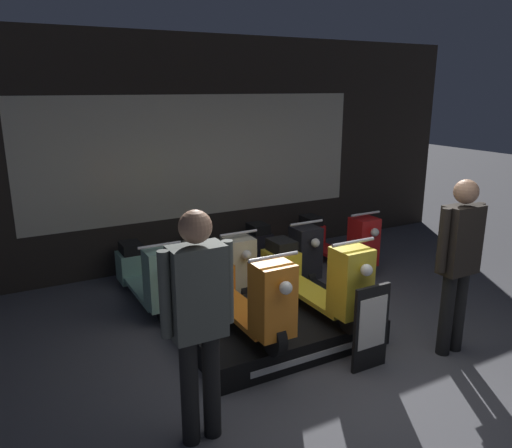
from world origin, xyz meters
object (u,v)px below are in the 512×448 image
object	(u,v)px
scooter_display_left	(242,292)
person_left_browsing	(198,313)
scooter_backrow_1	(218,262)
scooter_backrow_3	(336,241)
scooter_backrow_2	(281,251)
scooter_display_right	(314,277)
price_sign_board	(371,328)
scooter_backrow_0	(146,275)
person_right_browsing	(459,256)

from	to	relation	value
scooter_display_left	person_left_browsing	size ratio (longest dim) A/B	0.97
scooter_backrow_1	scooter_backrow_3	size ratio (longest dim) A/B	1.00
scooter_backrow_2	person_left_browsing	size ratio (longest dim) A/B	0.97
scooter_display_left	scooter_display_right	size ratio (longest dim) A/B	1.00
scooter_display_right	price_sign_board	size ratio (longest dim) A/B	2.07
scooter_display_left	scooter_backrow_0	world-z (taller)	scooter_display_left
scooter_backrow_2	scooter_display_right	bearing A→B (deg)	-109.37
scooter_backrow_1	scooter_backrow_3	xyz separation A→B (m)	(1.87, 0.00, 0.00)
scooter_display_left	scooter_backrow_2	bearing A→B (deg)	47.86
price_sign_board	scooter_backrow_3	bearing A→B (deg)	58.77
scooter_backrow_0	scooter_backrow_1	size ratio (longest dim) A/B	1.00
scooter_backrow_3	person_left_browsing	distance (m)	4.08
scooter_backrow_2	person_left_browsing	bearing A→B (deg)	-131.38
scooter_backrow_2	person_left_browsing	world-z (taller)	person_left_browsing
scooter_backrow_0	person_left_browsing	world-z (taller)	person_left_browsing
scooter_backrow_0	scooter_display_left	bearing A→B (deg)	-72.03
price_sign_board	person_right_browsing	bearing A→B (deg)	-8.78
price_sign_board	scooter_display_left	bearing A→B (deg)	135.07
scooter_display_right	scooter_backrow_1	xyz separation A→B (m)	(-0.40, 1.52, -0.25)
scooter_display_left	person_left_browsing	xyz separation A→B (m)	(-0.84, -1.00, 0.40)
price_sign_board	scooter_backrow_2	bearing A→B (deg)	77.91
scooter_backrow_0	scooter_backrow_3	size ratio (longest dim) A/B	1.00
person_left_browsing	person_right_browsing	world-z (taller)	person_left_browsing
person_right_browsing	person_left_browsing	bearing A→B (deg)	180.00
scooter_display_right	scooter_backrow_3	bearing A→B (deg)	45.98
scooter_display_left	scooter_backrow_3	bearing A→B (deg)	33.35
scooter_backrow_1	person_left_browsing	size ratio (longest dim) A/B	0.97
scooter_backrow_0	scooter_backrow_1	world-z (taller)	same
scooter_display_right	scooter_backrow_1	size ratio (longest dim) A/B	1.00
scooter_display_left	scooter_backrow_1	world-z (taller)	scooter_display_left
scooter_backrow_1	person_right_browsing	bearing A→B (deg)	-62.37
scooter_backrow_2	person_right_browsing	bearing A→B (deg)	-81.31
scooter_display_left	scooter_backrow_1	xyz separation A→B (m)	(0.44, 1.52, -0.25)
scooter_backrow_1	price_sign_board	xyz separation A→B (m)	(0.42, -2.38, 0.06)
person_right_browsing	price_sign_board	xyz separation A→B (m)	(-0.89, 0.14, -0.57)
person_left_browsing	scooter_backrow_1	bearing A→B (deg)	62.96
scooter_backrow_1	person_left_browsing	world-z (taller)	person_left_browsing
scooter_backrow_2	person_right_browsing	world-z (taller)	person_right_browsing
scooter_backrow_0	price_sign_board	size ratio (longest dim) A/B	2.07
scooter_backrow_3	person_right_browsing	distance (m)	2.65
scooter_display_right	scooter_backrow_2	world-z (taller)	scooter_display_right
scooter_display_right	price_sign_board	bearing A→B (deg)	-88.40
scooter_backrow_0	person_right_browsing	bearing A→B (deg)	-48.20
scooter_backrow_0	scooter_backrow_3	bearing A→B (deg)	0.00
person_left_browsing	price_sign_board	xyz separation A→B (m)	(1.71, 0.14, -0.60)
scooter_display_right	scooter_backrow_2	bearing A→B (deg)	70.63
scooter_display_right	price_sign_board	world-z (taller)	scooter_display_right
scooter_backrow_3	price_sign_board	world-z (taller)	scooter_backrow_3
scooter_display_right	person_left_browsing	distance (m)	2.00
scooter_display_left	person_left_browsing	distance (m)	1.37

